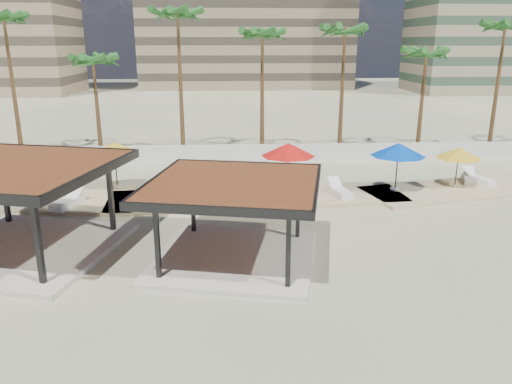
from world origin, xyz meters
TOP-DOWN VIEW (x-y plane):
  - ground at (0.00, 0.00)m, footprint 200.00×200.00m
  - promenade at (2.00, 7.67)m, footprint 44.45×7.97m
  - boundary_wall at (0.00, 16.00)m, footprint 56.00×0.30m
  - building_mid at (4.00, 78.00)m, footprint 38.00×16.00m
  - pavilion_central at (0.64, -0.76)m, footprint 7.51×7.51m
  - pavilion_west at (-7.90, 0.39)m, footprint 8.82×8.82m
  - umbrella_b at (-5.98, 9.20)m, footprint 3.64×3.64m
  - umbrella_c at (3.75, 8.03)m, footprint 3.54×3.54m
  - umbrella_d at (9.81, 7.67)m, footprint 3.74×3.74m
  - umbrella_e at (13.50, 8.20)m, footprint 2.91×2.91m
  - lounger_a at (-7.76, 5.85)m, footprint 1.31×2.34m
  - lounger_b at (6.48, 6.92)m, footprint 1.09×2.20m
  - lounger_c at (15.24, 9.05)m, footprint 1.44×2.12m
  - lounger_d at (14.84, 9.24)m, footprint 1.30×2.08m
  - palm_b at (-15.00, 18.70)m, footprint 3.00×3.00m
  - palm_c at (-9.00, 18.10)m, footprint 3.00×3.00m
  - palm_d at (-3.00, 18.90)m, footprint 3.00×3.00m
  - palm_e at (3.00, 18.40)m, footprint 3.00×3.00m
  - palm_f at (9.00, 18.60)m, footprint 3.00×3.00m
  - palm_g at (15.00, 18.20)m, footprint 3.00×3.00m
  - palm_h at (21.00, 18.80)m, footprint 3.00×3.00m

SIDE VIEW (x-z plane):
  - ground at x=0.00m, z-range 0.00..0.00m
  - promenade at x=2.00m, z-range -0.06..0.18m
  - lounger_d at x=14.84m, z-range -0.01..0.74m
  - lounger_c at x=15.24m, z-range -0.02..0.75m
  - lounger_b at x=6.48m, z-range -0.03..0.77m
  - lounger_a at x=-7.76m, z-range -0.04..0.81m
  - boundary_wall at x=0.00m, z-range 0.00..1.20m
  - pavilion_central at x=0.64m, z-range 0.31..3.53m
  - umbrella_e at x=13.50m, z-range 1.00..3.29m
  - pavilion_west at x=-7.90m, z-range 0.36..4.03m
  - umbrella_b at x=-5.98m, z-range 1.12..3.75m
  - umbrella_c at x=3.75m, z-range 1.15..3.85m
  - umbrella_d at x=9.81m, z-range 1.15..3.85m
  - palm_c at x=-9.00m, z-range 2.82..10.63m
  - palm_g at x=15.00m, z-range 3.01..11.24m
  - palm_e at x=3.00m, z-range 3.60..13.17m
  - palm_f at x=9.00m, z-range 3.71..13.53m
  - palm_h at x=21.00m, z-range 3.86..14.02m
  - palm_b at x=-15.00m, z-range 4.07..14.73m
  - palm_d at x=-3.00m, z-range 4.19..15.13m
  - building_mid at x=4.00m, z-range -0.93..29.47m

